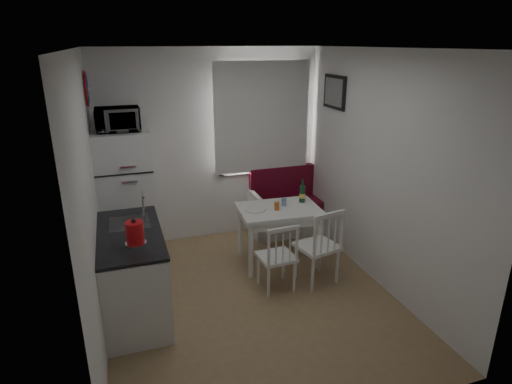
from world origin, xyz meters
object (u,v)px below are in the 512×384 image
dining_table (279,214)px  chair_right (322,240)px  chair_left (279,251)px  microwave (118,119)px  wine_bottle (302,191)px  fridge (126,197)px  kettle (135,233)px  kitchen_counter (133,272)px  bench (295,210)px

dining_table → chair_right: size_ratio=2.02×
chair_left → microwave: size_ratio=0.88×
dining_table → wine_bottle: size_ratio=3.41×
fridge → kettle: bearing=-88.9°
kitchen_counter → chair_right: kitchen_counter is taller
bench → fridge: fridge is taller
chair_left → kettle: (-1.48, -0.20, 0.52)m
fridge → kettle: size_ratio=6.50×
bench → kettle: 2.94m
kitchen_counter → bench: size_ratio=0.99×
bench → wine_bottle: (-0.23, -0.73, 0.57)m
dining_table → kettle: (-1.73, -0.85, 0.38)m
dining_table → chair_left: size_ratio=2.33×
bench → chair_right: bearing=-102.3°
chair_left → microwave: microwave is taller
microwave → wine_bottle: bearing=-15.0°
fridge → microwave: size_ratio=3.36×
chair_left → kettle: size_ratio=1.71×
kettle → wine_bottle: bearing=24.6°
chair_left → bench: bearing=57.9°
bench → fridge: size_ratio=0.80×
chair_left → chair_right: 0.50m
dining_table → wine_bottle: wine_bottle is taller
fridge → wine_bottle: size_ratio=5.58×
dining_table → chair_left: chair_left is taller
kitchen_counter → chair_right: (2.03, -0.14, 0.11)m
dining_table → kettle: bearing=-150.1°
wine_bottle → kettle: bearing=-155.4°
chair_right → wine_bottle: wine_bottle is taller
dining_table → chair_left: bearing=-107.2°
bench → dining_table: size_ratio=1.30×
microwave → wine_bottle: (2.11, -0.57, -0.92)m
dining_table → fridge: bearing=161.7°
chair_left → chair_right: chair_right is taller
kitchen_counter → chair_right: size_ratio=2.62×
chair_left → wine_bottle: wine_bottle is taller
chair_right → microwave: (-2.01, 1.33, 1.24)m
bench → fridge: 2.40m
wine_bottle → kitchen_counter: bearing=-163.6°
dining_table → fridge: size_ratio=0.61×
bench → chair_right: size_ratio=2.64×
chair_left → kettle: 1.59m
microwave → wine_bottle: microwave is taller
kitchen_counter → dining_table: bearing=16.5°
wine_bottle → bench: bearing=72.8°
fridge → wine_bottle: (2.11, -0.62, 0.05)m
microwave → chair_right: bearing=-33.4°
kitchen_counter → bench: 2.72m
kitchen_counter → dining_table: kitchen_counter is taller
kitchen_counter → wine_bottle: size_ratio=4.41×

